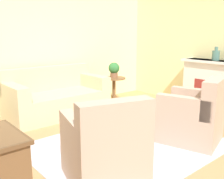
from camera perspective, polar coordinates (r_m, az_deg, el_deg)
ground_plane at (r=4.02m, az=3.56°, el=-12.10°), size 16.00×16.00×0.00m
wall_back at (r=5.92m, az=-15.09°, el=9.35°), size 9.30×0.12×2.80m
rug at (r=4.02m, az=3.56°, el=-12.03°), size 2.72×2.15×0.01m
couch at (r=5.51m, az=-12.03°, el=-1.79°), size 2.01×1.00×0.97m
armchair_left at (r=2.96m, az=-1.46°, el=-13.07°), size 0.99×1.03×1.01m
armchair_right at (r=4.21m, az=17.49°, el=-5.82°), size 0.99×1.03×1.01m
ottoman_table at (r=4.06m, az=3.50°, el=-7.28°), size 0.67×0.67×0.46m
side_table at (r=6.22m, az=0.43°, el=0.84°), size 0.54×0.54×0.62m
fireplace at (r=6.03m, az=21.28°, el=1.01°), size 0.44×1.41×1.08m
vase_mantel_near at (r=5.94m, az=21.68°, el=6.97°), size 0.15×0.15×0.29m
potted_plant_on_side_table at (r=6.15m, az=0.44°, el=4.44°), size 0.26×0.26×0.36m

